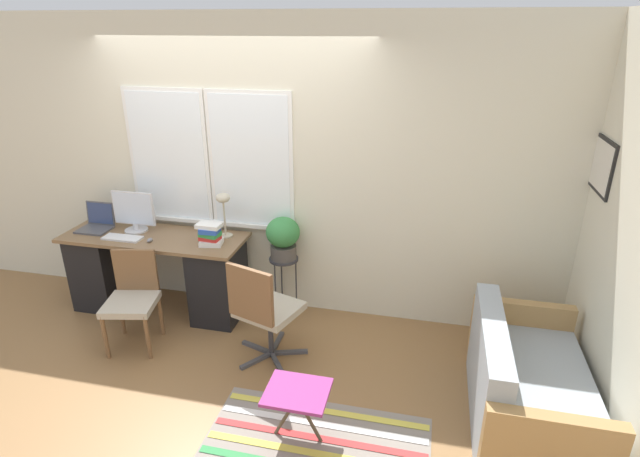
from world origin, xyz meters
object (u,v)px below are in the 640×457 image
at_px(mouse, 150,240).
at_px(folding_stool, 297,395).
at_px(keyboard, 122,238).
at_px(plant_stand, 284,264).
at_px(laptop, 97,224).
at_px(book_stack, 210,235).
at_px(desk_chair_wooden, 132,297).
at_px(desk_lamp, 223,203).
at_px(office_chair_swivel, 264,309).
at_px(couch_loveseat, 525,389).
at_px(potted_plant, 283,236).
at_px(monitor, 134,212).

relative_size(mouse, folding_stool, 0.17).
distance_m(keyboard, plant_stand, 1.49).
xyz_separation_m(plant_stand, folding_stool, (0.54, -1.51, -0.16)).
bearing_deg(mouse, laptop, 165.87).
bearing_deg(book_stack, desk_chair_wooden, -137.04).
relative_size(laptop, book_stack, 1.30).
relative_size(mouse, desk_lamp, 0.16).
height_order(office_chair_swivel, couch_loveseat, office_chair_swivel).
bearing_deg(mouse, keyboard, 179.16).
bearing_deg(potted_plant, keyboard, -167.08).
bearing_deg(folding_stool, monitor, 144.73).
xyz_separation_m(monitor, mouse, (0.26, -0.21, -0.17)).
relative_size(laptop, office_chair_swivel, 0.32).
height_order(laptop, couch_loveseat, laptop).
bearing_deg(keyboard, couch_loveseat, -10.92).
relative_size(book_stack, desk_chair_wooden, 0.28).
bearing_deg(plant_stand, potted_plant, 56.31).
distance_m(monitor, office_chair_swivel, 1.67).
xyz_separation_m(book_stack, office_chair_swivel, (0.65, -0.48, -0.39)).
height_order(keyboard, couch_loveseat, keyboard).
distance_m(desk_lamp, potted_plant, 0.61).
height_order(laptop, office_chair_swivel, laptop).
bearing_deg(potted_plant, monitor, -175.00).
xyz_separation_m(laptop, keyboard, (0.37, -0.16, -0.04)).
distance_m(monitor, folding_stool, 2.47).
bearing_deg(mouse, couch_loveseat, -11.79).
bearing_deg(mouse, book_stack, 6.74).
height_order(desk_lamp, office_chair_swivel, desk_lamp).
distance_m(keyboard, mouse, 0.28).
xyz_separation_m(mouse, plant_stand, (1.15, 0.33, -0.27)).
bearing_deg(desk_chair_wooden, keyboard, 114.16).
height_order(monitor, office_chair_swivel, monitor).
xyz_separation_m(monitor, office_chair_swivel, (1.47, -0.62, -0.48)).
bearing_deg(plant_stand, desk_chair_wooden, -145.88).
bearing_deg(keyboard, potted_plant, 12.92).
xyz_separation_m(mouse, office_chair_swivel, (1.21, -0.42, -0.31)).
bearing_deg(book_stack, keyboard, -175.76).
bearing_deg(mouse, desk_lamp, 24.05).
bearing_deg(plant_stand, mouse, -163.91).
height_order(laptop, folding_stool, laptop).
height_order(keyboard, mouse, mouse).
bearing_deg(plant_stand, keyboard, -167.08).
bearing_deg(desk_chair_wooden, plant_stand, 21.73).
xyz_separation_m(mouse, desk_chair_wooden, (0.04, -0.42, -0.34)).
bearing_deg(potted_plant, folding_stool, -70.23).
bearing_deg(desk_lamp, plant_stand, 6.07).
bearing_deg(laptop, desk_lamp, 4.99).
distance_m(laptop, desk_lamp, 1.30).
distance_m(laptop, potted_plant, 1.81).
bearing_deg(monitor, laptop, -173.59).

